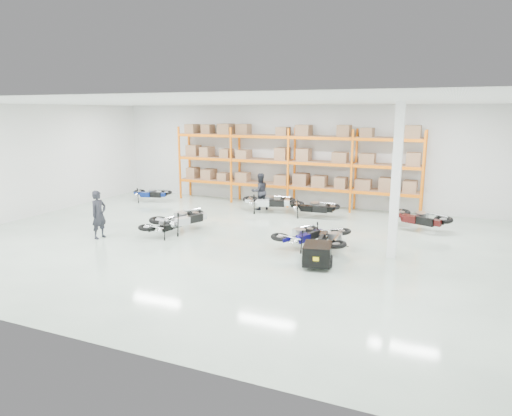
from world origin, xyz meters
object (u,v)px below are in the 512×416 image
at_px(moto_silver_left, 181,215).
at_px(moto_back_d, 419,214).
at_px(moto_touring_right, 332,234).
at_px(moto_blue_centre, 300,231).
at_px(person_back, 260,191).
at_px(trailer, 317,254).
at_px(moto_back_b, 268,198).
at_px(moto_back_a, 151,191).
at_px(moto_black_far_left, 164,222).
at_px(person_left, 99,215).
at_px(moto_back_c, 313,204).

relative_size(moto_silver_left, moto_back_d, 1.01).
xyz_separation_m(moto_touring_right, moto_back_d, (2.24, 3.75, 0.04)).
xyz_separation_m(moto_blue_centre, person_back, (-3.38, 4.73, 0.28)).
height_order(moto_silver_left, person_back, person_back).
relative_size(moto_touring_right, person_back, 1.12).
relative_size(moto_blue_centre, trailer, 1.06).
bearing_deg(person_back, moto_blue_centre, 82.16).
distance_m(moto_touring_right, moto_back_b, 5.90).
relative_size(moto_back_a, moto_back_d, 0.85).
xyz_separation_m(trailer, person_back, (-4.39, 6.34, 0.42)).
xyz_separation_m(moto_touring_right, moto_back_a, (-9.85, 4.35, -0.04)).
height_order(moto_silver_left, trailer, moto_silver_left).
height_order(moto_silver_left, moto_touring_right, moto_silver_left).
relative_size(moto_silver_left, person_back, 1.22).
bearing_deg(moto_back_b, moto_touring_right, -155.18).
bearing_deg(moto_black_far_left, person_left, 40.58).
xyz_separation_m(moto_back_b, moto_back_d, (6.12, -0.70, -0.00)).
bearing_deg(moto_blue_centre, moto_touring_right, -157.31).
relative_size(moto_touring_right, moto_back_c, 1.00).
height_order(moto_black_far_left, moto_back_a, moto_back_a).
height_order(moto_back_b, person_left, person_left).
bearing_deg(trailer, moto_back_a, 137.93).
distance_m(moto_blue_centre, moto_black_far_left, 4.77).
relative_size(moto_blue_centre, moto_black_far_left, 1.07).
height_order(moto_black_far_left, person_left, person_left).
xyz_separation_m(moto_silver_left, trailer, (5.55, -1.86, -0.21)).
height_order(moto_black_far_left, moto_back_d, moto_back_d).
distance_m(moto_blue_centre, person_left, 6.80).
distance_m(moto_black_far_left, person_back, 5.44).
relative_size(trailer, moto_back_c, 0.90).
relative_size(trailer, person_back, 1.00).
height_order(moto_blue_centre, person_back, person_back).
xyz_separation_m(moto_back_d, person_back, (-6.64, 1.00, 0.21)).
bearing_deg(moto_touring_right, person_left, -175.03).
bearing_deg(moto_silver_left, person_left, 64.13).
bearing_deg(moto_blue_centre, trailer, 145.57).
xyz_separation_m(moto_blue_centre, moto_touring_right, (1.01, -0.01, 0.03)).
bearing_deg(moto_silver_left, moto_back_c, -111.70).
bearing_deg(moto_silver_left, moto_back_a, -22.10).
bearing_deg(moto_back_a, moto_touring_right, -126.83).
distance_m(moto_blue_centre, trailer, 1.91).
height_order(moto_silver_left, person_left, person_left).
height_order(moto_blue_centre, moto_back_a, moto_blue_centre).
distance_m(moto_back_b, moto_back_d, 6.16).
bearing_deg(person_left, moto_touring_right, -71.34).
relative_size(moto_back_a, moto_back_c, 0.92).
bearing_deg(moto_blue_centre, moto_back_b, -33.59).
bearing_deg(moto_back_a, moto_blue_centre, -129.13).
height_order(moto_back_b, moto_back_d, moto_back_b).
bearing_deg(moto_back_a, moto_silver_left, -146.54).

